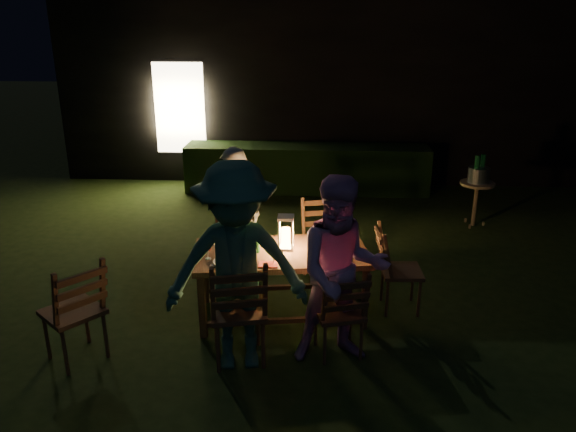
# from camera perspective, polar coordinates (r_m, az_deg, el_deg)

# --- Properties ---
(garden_envelope) EXTENTS (40.00, 40.00, 3.20)m
(garden_envelope) POSITION_cam_1_polar(r_m,az_deg,el_deg) (11.99, 4.75, 13.25)
(garden_envelope) COLOR black
(garden_envelope) RESTS_ON ground
(dining_table) EXTENTS (1.83, 1.12, 0.72)m
(dining_table) POSITION_cam_1_polar(r_m,az_deg,el_deg) (5.63, -0.68, -4.23)
(dining_table) COLOR #54311C
(dining_table) RESTS_ON ground
(chair_near_left) EXTENTS (0.58, 0.61, 1.07)m
(chair_near_left) POSITION_cam_1_polar(r_m,az_deg,el_deg) (5.08, -5.03, -11.27)
(chair_near_left) COLOR #54311C
(chair_near_left) RESTS_ON ground
(chair_near_right) EXTENTS (0.51, 0.53, 0.92)m
(chair_near_right) POSITION_cam_1_polar(r_m,az_deg,el_deg) (5.18, 5.19, -11.17)
(chair_near_right) COLOR #54311C
(chair_near_right) RESTS_ON ground
(chair_far_left) EXTENTS (0.52, 0.55, 1.03)m
(chair_far_left) POSITION_cam_1_polar(r_m,az_deg,el_deg) (6.45, -5.27, -4.31)
(chair_far_left) COLOR #54311C
(chair_far_left) RESTS_ON ground
(chair_far_right) EXTENTS (0.54, 0.56, 0.98)m
(chair_far_right) POSITION_cam_1_polar(r_m,az_deg,el_deg) (6.53, 3.53, -4.07)
(chair_far_right) COLOR #54311C
(chair_far_right) RESTS_ON ground
(chair_end) EXTENTS (0.48, 0.45, 0.95)m
(chair_end) POSITION_cam_1_polar(r_m,az_deg,el_deg) (6.01, 11.18, -6.78)
(chair_end) COLOR #54311C
(chair_end) RESTS_ON ground
(chair_spare) EXTENTS (0.68, 0.67, 1.03)m
(chair_spare) POSITION_cam_1_polar(r_m,az_deg,el_deg) (5.41, -20.73, -10.64)
(chair_spare) COLOR #54311C
(chair_spare) RESTS_ON ground
(person_house_side) EXTENTS (0.64, 0.47, 1.61)m
(person_house_side) POSITION_cam_1_polar(r_m,az_deg,el_deg) (6.31, -5.42, -0.04)
(person_house_side) COLOR beige
(person_house_side) RESTS_ON ground
(person_opp_right) EXTENTS (0.92, 0.77, 1.71)m
(person_opp_right) POSITION_cam_1_polar(r_m,az_deg,el_deg) (4.86, 5.48, -5.66)
(person_opp_right) COLOR #C889BB
(person_opp_right) RESTS_ON ground
(person_opp_left) EXTENTS (1.30, 0.88, 1.86)m
(person_opp_left) POSITION_cam_1_polar(r_m,az_deg,el_deg) (4.75, -5.25, -5.31)
(person_opp_left) COLOR #336751
(person_opp_left) RESTS_ON ground
(lantern) EXTENTS (0.16, 0.16, 0.35)m
(lantern) POSITION_cam_1_polar(r_m,az_deg,el_deg) (5.59, -0.23, -1.87)
(lantern) COLOR white
(lantern) RESTS_ON dining_table
(plate_far_left) EXTENTS (0.25, 0.25, 0.01)m
(plate_far_left) POSITION_cam_1_polar(r_m,az_deg,el_deg) (5.78, -6.32, -2.83)
(plate_far_left) COLOR white
(plate_far_left) RESTS_ON dining_table
(plate_near_left) EXTENTS (0.25, 0.25, 0.01)m
(plate_near_left) POSITION_cam_1_polar(r_m,az_deg,el_deg) (5.38, -6.34, -4.63)
(plate_near_left) COLOR white
(plate_near_left) RESTS_ON dining_table
(plate_far_right) EXTENTS (0.25, 0.25, 0.01)m
(plate_far_right) POSITION_cam_1_polar(r_m,az_deg,el_deg) (5.85, 3.52, -2.47)
(plate_far_right) COLOR white
(plate_far_right) RESTS_ON dining_table
(plate_near_right) EXTENTS (0.25, 0.25, 0.01)m
(plate_near_right) POSITION_cam_1_polar(r_m,az_deg,el_deg) (5.45, 4.25, -4.21)
(plate_near_right) COLOR white
(plate_near_right) RESTS_ON dining_table
(wineglass_a) EXTENTS (0.06, 0.06, 0.18)m
(wineglass_a) POSITION_cam_1_polar(r_m,az_deg,el_deg) (5.81, -3.89, -1.79)
(wineglass_a) COLOR #59070F
(wineglass_a) RESTS_ON dining_table
(wineglass_b) EXTENTS (0.06, 0.06, 0.18)m
(wineglass_b) POSITION_cam_1_polar(r_m,az_deg,el_deg) (5.45, -8.16, -3.48)
(wineglass_b) COLOR #59070F
(wineglass_b) RESTS_ON dining_table
(wineglass_c) EXTENTS (0.06, 0.06, 0.18)m
(wineglass_c) POSITION_cam_1_polar(r_m,az_deg,el_deg) (5.35, 2.79, -3.76)
(wineglass_c) COLOR #59070F
(wineglass_c) RESTS_ON dining_table
(wineglass_d) EXTENTS (0.06, 0.06, 0.18)m
(wineglass_d) POSITION_cam_1_polar(r_m,az_deg,el_deg) (5.82, 5.25, -1.81)
(wineglass_d) COLOR #59070F
(wineglass_d) RESTS_ON dining_table
(wineglass_e) EXTENTS (0.06, 0.06, 0.18)m
(wineglass_e) POSITION_cam_1_polar(r_m,az_deg,el_deg) (5.29, -1.48, -4.02)
(wineglass_e) COLOR silver
(wineglass_e) RESTS_ON dining_table
(bottle_table) EXTENTS (0.07, 0.07, 0.28)m
(bottle_table) POSITION_cam_1_polar(r_m,az_deg,el_deg) (5.53, -3.27, -2.34)
(bottle_table) COLOR #0F471E
(bottle_table) RESTS_ON dining_table
(napkin_left) EXTENTS (0.18, 0.14, 0.01)m
(napkin_left) POSITION_cam_1_polar(r_m,az_deg,el_deg) (5.30, -2.00, -4.94)
(napkin_left) COLOR red
(napkin_left) RESTS_ON dining_table
(napkin_right) EXTENTS (0.18, 0.14, 0.01)m
(napkin_right) POSITION_cam_1_polar(r_m,az_deg,el_deg) (5.40, 5.44, -4.52)
(napkin_right) COLOR red
(napkin_right) RESTS_ON dining_table
(phone) EXTENTS (0.14, 0.07, 0.01)m
(phone) POSITION_cam_1_polar(r_m,az_deg,el_deg) (5.31, -7.10, -5.05)
(phone) COLOR black
(phone) RESTS_ON dining_table
(side_table) EXTENTS (0.49, 0.49, 0.66)m
(side_table) POSITION_cam_1_polar(r_m,az_deg,el_deg) (8.55, 18.65, 2.76)
(side_table) COLOR #916F48
(side_table) RESTS_ON ground
(ice_bucket) EXTENTS (0.30, 0.30, 0.22)m
(ice_bucket) POSITION_cam_1_polar(r_m,az_deg,el_deg) (8.50, 18.79, 3.97)
(ice_bucket) COLOR #A5A8AD
(ice_bucket) RESTS_ON side_table
(bottle_bucket_a) EXTENTS (0.07, 0.07, 0.32)m
(bottle_bucket_a) POSITION_cam_1_polar(r_m,az_deg,el_deg) (8.44, 18.57, 4.24)
(bottle_bucket_a) COLOR #0F471E
(bottle_bucket_a) RESTS_ON side_table
(bottle_bucket_b) EXTENTS (0.07, 0.07, 0.32)m
(bottle_bucket_b) POSITION_cam_1_polar(r_m,az_deg,el_deg) (8.54, 19.09, 4.36)
(bottle_bucket_b) COLOR #0F471E
(bottle_bucket_b) RESTS_ON side_table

